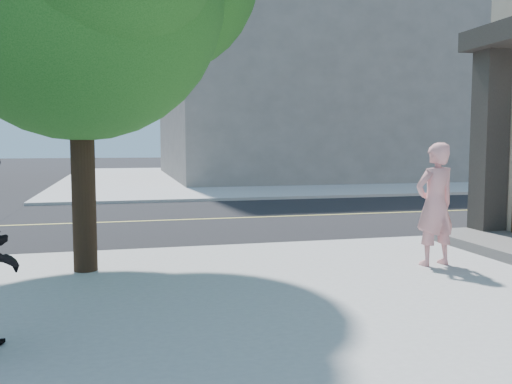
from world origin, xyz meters
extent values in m
cube|color=black|center=(0.00, 4.50, 0.01)|extent=(140.00, 9.00, 0.01)
cube|color=#A7A7A7|center=(13.50, 21.50, 0.06)|extent=(29.00, 25.00, 0.12)
cube|color=#35302B|center=(9.70, -0.50, 2.22)|extent=(0.55, 0.55, 4.20)
cube|color=slate|center=(14.00, 22.00, 7.12)|extent=(18.00, 16.00, 14.00)
imported|color=pink|center=(7.16, -2.57, 1.12)|extent=(0.80, 0.59, 2.01)
cylinder|color=black|center=(1.63, -1.61, 1.95)|extent=(0.37, 0.37, 3.65)
camera|label=1|loc=(2.21, -10.45, 2.12)|focal=38.30mm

